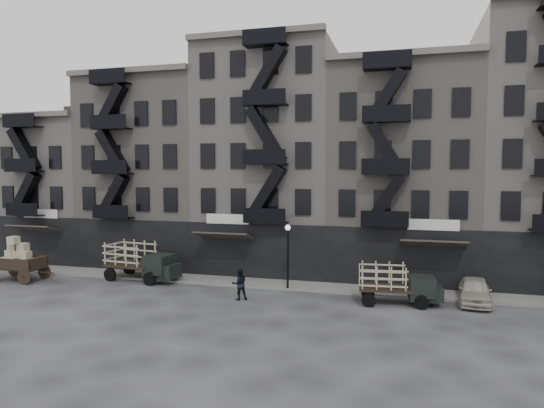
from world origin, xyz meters
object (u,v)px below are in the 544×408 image
(stake_truck_east, at_px, (397,282))
(car_east, at_px, (475,291))
(wagon, at_px, (17,255))
(pedestrian_mid, at_px, (240,284))
(stake_truck_west, at_px, (141,259))

(stake_truck_east, xyz_separation_m, car_east, (4.38, 1.44, -0.59))
(wagon, distance_m, pedestrian_mid, 16.86)
(wagon, relative_size, stake_truck_west, 0.66)
(wagon, relative_size, car_east, 0.85)
(car_east, distance_m, pedestrian_mid, 13.84)
(stake_truck_east, relative_size, pedestrian_mid, 2.50)
(wagon, bearing_deg, stake_truck_east, 2.17)
(wagon, height_order, pedestrian_mid, wagon)
(stake_truck_east, height_order, car_east, stake_truck_east)
(stake_truck_east, bearing_deg, car_east, 12.67)
(wagon, distance_m, car_east, 30.46)
(stake_truck_west, relative_size, stake_truck_east, 1.17)
(stake_truck_west, bearing_deg, stake_truck_east, 2.63)
(stake_truck_west, relative_size, pedestrian_mid, 2.92)
(car_east, bearing_deg, stake_truck_east, -157.07)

